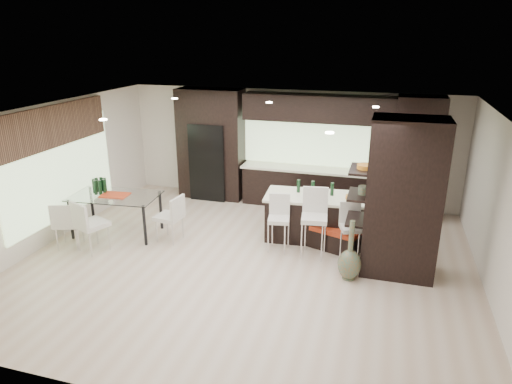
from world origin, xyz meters
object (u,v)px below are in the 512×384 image
(dining_table, at_px, (117,215))
(kitchen_island, at_px, (320,217))
(chair_far, at_px, (69,226))
(chair_near, at_px, (92,228))
(stool_left, at_px, (279,229))
(stool_right, at_px, (351,238))
(chair_end, at_px, (169,220))
(bench, at_px, (330,237))
(floor_vase, at_px, (350,250))
(stool_mid, at_px, (314,230))

(dining_table, bearing_deg, kitchen_island, 7.50)
(dining_table, distance_m, chair_far, 0.97)
(kitchen_island, relative_size, chair_near, 2.32)
(stool_left, relative_size, chair_near, 0.94)
(stool_right, xyz_separation_m, chair_far, (-5.27, -0.97, -0.00))
(chair_end, bearing_deg, bench, -73.25)
(bench, xyz_separation_m, floor_vase, (0.46, -1.09, 0.31))
(stool_right, relative_size, chair_far, 1.01)
(floor_vase, xyz_separation_m, chair_near, (-4.78, -0.29, -0.06))
(floor_vase, bearing_deg, chair_near, -176.54)
(stool_left, relative_size, chair_far, 1.02)
(dining_table, relative_size, chair_end, 1.99)
(dining_table, relative_size, chair_far, 2.00)
(bench, height_order, chair_end, chair_end)
(stool_mid, height_order, dining_table, stool_mid)
(floor_vase, bearing_deg, chair_end, 171.51)
(stool_left, distance_m, chair_near, 3.52)
(stool_mid, xyz_separation_m, chair_far, (-4.60, -0.93, -0.09))
(kitchen_island, relative_size, chair_end, 2.51)
(stool_right, height_order, bench, stool_right)
(kitchen_island, height_order, chair_far, kitchen_island)
(stool_right, bearing_deg, dining_table, 162.62)
(bench, bearing_deg, stool_mid, -101.93)
(stool_left, relative_size, stool_mid, 0.85)
(kitchen_island, distance_m, floor_vase, 1.63)
(stool_mid, relative_size, floor_vase, 0.98)
(kitchen_island, xyz_separation_m, stool_mid, (0.00, -0.80, 0.07))
(stool_left, bearing_deg, chair_near, -173.70)
(stool_left, distance_m, stool_right, 1.34)
(chair_end, bearing_deg, kitchen_island, -65.44)
(stool_mid, bearing_deg, dining_table, 174.33)
(kitchen_island, xyz_separation_m, chair_far, (-4.60, -1.73, -0.02))
(stool_left, xyz_separation_m, chair_end, (-2.19, -0.16, -0.01))
(stool_right, xyz_separation_m, bench, (-0.41, 0.40, -0.22))
(floor_vase, height_order, chair_end, floor_vase)
(chair_far, bearing_deg, chair_near, -20.41)
(kitchen_island, distance_m, chair_far, 4.91)
(chair_end, bearing_deg, dining_table, 96.65)
(bench, distance_m, dining_table, 4.36)
(dining_table, bearing_deg, chair_far, -129.43)
(stool_mid, xyz_separation_m, stool_right, (0.67, 0.04, -0.08))
(dining_table, bearing_deg, stool_right, -3.41)
(stool_mid, bearing_deg, bench, 51.19)
(bench, bearing_deg, stool_left, -137.52)
(chair_far, relative_size, chair_end, 0.99)
(chair_end, bearing_deg, floor_vase, -91.84)
(kitchen_island, bearing_deg, bench, -59.16)
(stool_mid, height_order, chair_end, stool_mid)
(stool_mid, bearing_deg, stool_left, 169.60)
(chair_near, bearing_deg, bench, 39.72)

